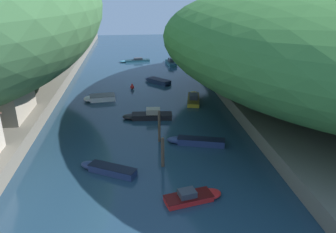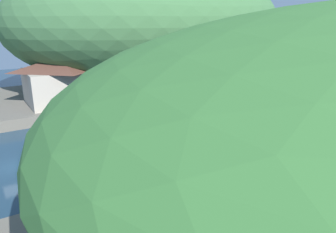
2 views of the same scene
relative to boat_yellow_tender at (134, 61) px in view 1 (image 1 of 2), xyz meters
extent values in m
plane|color=#1E384C|center=(0.52, -24.85, -0.26)|extent=(130.00, 130.00, 0.00)
cube|color=#666056|center=(22.79, -24.85, 0.48)|extent=(22.00, 120.00, 1.49)
ellipsoid|color=#387033|center=(23.89, -28.18, 8.35)|extent=(40.59, 56.83, 14.25)
cube|color=teal|center=(0.62, 0.07, -0.07)|extent=(5.14, 1.97, 0.38)
ellipsoid|color=teal|center=(-1.87, -0.21, -0.07)|extent=(2.64, 1.61, 0.38)
cube|color=#132A33|center=(0.62, 0.07, 0.14)|extent=(5.24, 2.01, 0.03)
cube|color=#333842|center=(0.78, 0.09, 0.33)|extent=(1.86, 1.18, 0.42)
cube|color=red|center=(3.45, -48.19, -0.04)|extent=(3.75, 2.15, 0.43)
ellipsoid|color=red|center=(5.17, -47.80, -0.04)|extent=(2.02, 1.69, 0.43)
cube|color=#450A0A|center=(3.45, -48.19, 0.19)|extent=(3.83, 2.19, 0.03)
cube|color=#333842|center=(3.34, -48.22, 0.42)|extent=(1.42, 1.23, 0.50)
cube|color=gold|center=(7.80, -26.18, -0.01)|extent=(2.47, 5.22, 0.51)
ellipsoid|color=gold|center=(8.26, -23.71, -0.01)|extent=(1.92, 2.74, 0.51)
cube|color=#4C3E0E|center=(7.80, -26.18, 0.26)|extent=(2.52, 5.33, 0.03)
cube|color=#333842|center=(7.77, -26.33, 0.55)|extent=(1.40, 1.93, 0.61)
cube|color=teal|center=(7.30, -3.47, 0.05)|extent=(1.92, 4.80, 0.62)
ellipsoid|color=teal|center=(7.05, -1.15, 0.05)|extent=(1.60, 2.47, 0.62)
cube|color=#132A33|center=(7.30, -3.47, 0.37)|extent=(1.95, 4.90, 0.03)
cube|color=#333842|center=(7.31, -3.62, 0.71)|extent=(1.17, 1.73, 0.69)
cube|color=navy|center=(6.22, -39.20, 0.08)|extent=(4.79, 2.32, 0.67)
ellipsoid|color=navy|center=(3.98, -38.59, 0.08)|extent=(2.53, 1.65, 0.67)
cube|color=black|center=(6.22, -39.20, 0.43)|extent=(4.89, 2.36, 0.03)
cube|color=navy|center=(-2.38, -43.70, 0.05)|extent=(4.23, 2.99, 0.61)
ellipsoid|color=navy|center=(-4.22, -42.71, 0.05)|extent=(2.36, 1.95, 0.61)
cube|color=black|center=(-2.38, -43.70, 0.37)|extent=(4.32, 3.05, 0.03)
cube|color=white|center=(-4.74, -24.14, 0.08)|extent=(3.60, 2.42, 0.69)
ellipsoid|color=white|center=(-6.40, -24.37, 0.08)|extent=(1.92, 2.09, 0.69)
cube|color=#525252|center=(-4.74, -24.14, 0.44)|extent=(3.67, 2.47, 0.03)
cube|color=navy|center=(3.81, -16.62, 0.07)|extent=(3.79, 3.98, 0.66)
ellipsoid|color=navy|center=(2.48, -15.13, 0.07)|extent=(2.40, 2.44, 0.66)
cube|color=black|center=(3.81, -16.62, 0.41)|extent=(3.86, 4.06, 0.03)
cube|color=black|center=(1.74, -31.67, 0.03)|extent=(4.82, 1.89, 0.58)
ellipsoid|color=black|center=(-0.62, -31.51, 0.03)|extent=(2.46, 1.66, 0.58)
cube|color=black|center=(1.74, -31.67, 0.33)|extent=(4.91, 1.93, 0.03)
cube|color=#9E937F|center=(1.89, -31.68, 0.67)|extent=(1.72, 1.21, 0.70)
cylinder|color=#4C3D2D|center=(2.00, -43.00, 1.08)|extent=(0.29, 0.29, 2.67)
sphere|color=#4C3D2D|center=(2.00, -43.00, 2.47)|extent=(0.26, 0.26, 0.26)
cylinder|color=#4C3D2D|center=(2.11, -37.98, 1.36)|extent=(0.26, 0.26, 3.24)
sphere|color=#4C3D2D|center=(2.11, -37.98, 3.03)|extent=(0.24, 0.24, 0.24)
sphere|color=red|center=(-0.58, -19.36, 0.05)|extent=(0.63, 0.63, 0.63)
cone|color=red|center=(-0.58, -19.36, 0.53)|extent=(0.31, 0.31, 0.31)
camera|label=1|loc=(-0.23, -68.22, 14.74)|focal=35.00mm
camera|label=2|loc=(33.39, -57.22, 14.19)|focal=35.00mm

